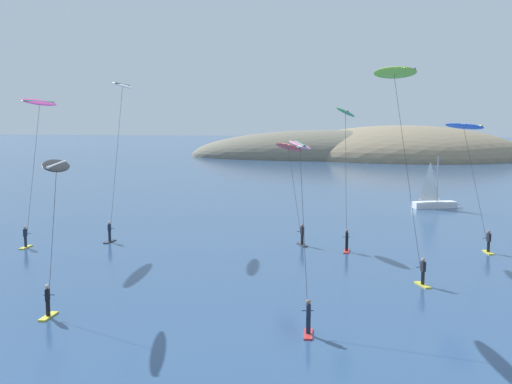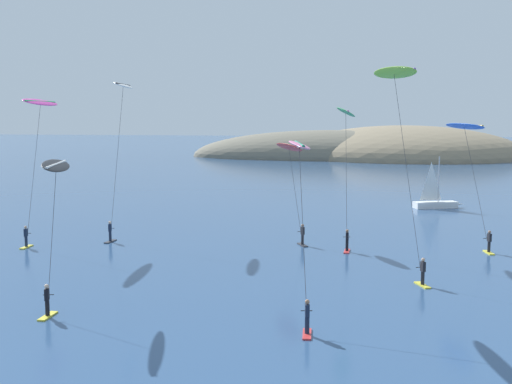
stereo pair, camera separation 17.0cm
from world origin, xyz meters
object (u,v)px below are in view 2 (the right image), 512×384
kitesurfer_lime (396,89)px  kitesurfer_red (290,155)px  sailboat_near (438,202)px  kitesurfer_magenta (40,110)px  kitesurfer_green (346,122)px  kitesurfer_pink (300,158)px  kitesurfer_black (55,177)px  kitesurfer_blue (466,136)px  kitesurfer_white (122,98)px

kitesurfer_lime → kitesurfer_red: kitesurfer_lime is taller
sailboat_near → kitesurfer_magenta: (-34.55, -23.46, 9.98)m
kitesurfer_magenta → kitesurfer_green: 24.80m
kitesurfer_magenta → kitesurfer_red: bearing=7.5°
kitesurfer_pink → kitesurfer_green: (2.09, 16.78, 1.70)m
kitesurfer_black → kitesurfer_red: bearing=60.6°
kitesurfer_magenta → kitesurfer_black: kitesurfer_magenta is taller
sailboat_near → kitesurfer_red: 26.01m
kitesurfer_blue → kitesurfer_pink: kitesurfer_blue is taller
kitesurfer_magenta → kitesurfer_pink: kitesurfer_magenta is taller
kitesurfer_white → kitesurfer_blue: bearing=-2.4°
kitesurfer_black → kitesurfer_white: kitesurfer_white is taller
kitesurfer_magenta → kitesurfer_lime: (28.05, -6.68, 1.27)m
sailboat_near → kitesurfer_green: size_ratio=0.54×
kitesurfer_blue → kitesurfer_green: bearing=-171.0°
kitesurfer_green → kitesurfer_pink: bearing=-97.1°
kitesurfer_black → kitesurfer_green: size_ratio=0.72×
kitesurfer_white → kitesurfer_pink: bearing=-48.4°
kitesurfer_pink → kitesurfer_red: bearing=97.7°
kitesurfer_magenta → kitesurfer_white: bearing=40.1°
kitesurfer_red → kitesurfer_white: (-14.89, 1.83, 4.78)m
sailboat_near → kitesurfer_lime: kitesurfer_lime is taller
kitesurfer_red → kitesurfer_white: 15.75m
kitesurfer_blue → kitesurfer_black: size_ratio=1.23×
kitesurfer_magenta → kitesurfer_pink: bearing=-33.5°
kitesurfer_magenta → kitesurfer_red: size_ratio=1.45×
kitesurfer_lime → kitesurfer_green: 9.41m
kitesurfer_green → sailboat_near: bearing=65.5°
kitesurfer_magenta → kitesurfer_white: (5.36, 4.51, 1.12)m
kitesurfer_lime → kitesurfer_black: (-18.64, -9.86, -5.04)m
sailboat_near → kitesurfer_black: size_ratio=0.75×
kitesurfer_black → kitesurfer_magenta: bearing=119.6°
kitesurfer_magenta → kitesurfer_white: kitesurfer_white is taller
sailboat_near → kitesurfer_red: kitesurfer_red is taller
kitesurfer_lime → kitesurfer_black: size_ratio=1.70×
sailboat_near → kitesurfer_lime: (-6.50, -30.14, 11.25)m
sailboat_near → kitesurfer_pink: kitesurfer_pink is taller
kitesurfer_blue → kitesurfer_red: kitesurfer_blue is taller
kitesurfer_black → kitesurfer_pink: bearing=6.9°
kitesurfer_blue → kitesurfer_black: kitesurfer_blue is taller
kitesurfer_black → kitesurfer_blue: bearing=38.8°
kitesurfer_pink → kitesurfer_white: kitesurfer_white is taller
kitesurfer_lime → kitesurfer_blue: 12.12m
kitesurfer_pink → kitesurfer_green: kitesurfer_green is taller
kitesurfer_black → kitesurfer_white: bearing=100.9°
sailboat_near → kitesurfer_pink: 40.88m
kitesurfer_black → kitesurfer_pink: (13.21, 1.59, 1.10)m
sailboat_near → kitesurfer_blue: bearing=-91.3°
kitesurfer_magenta → kitesurfer_white: 7.09m
sailboat_near → kitesurfer_red: size_ratio=0.73×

